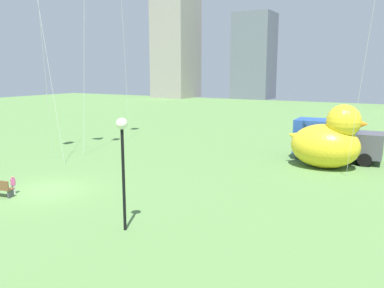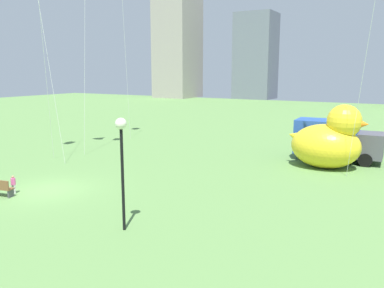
{
  "view_description": "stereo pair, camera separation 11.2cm",
  "coord_description": "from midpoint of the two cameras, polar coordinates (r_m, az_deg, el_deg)",
  "views": [
    {
      "loc": [
        16.61,
        -13.89,
        6.25
      ],
      "look_at": [
        5.87,
        5.29,
        2.19
      ],
      "focal_mm": 37.0,
      "sensor_mm": 36.0,
      "label": 1
    },
    {
      "loc": [
        16.71,
        -13.83,
        6.25
      ],
      "look_at": [
        5.87,
        5.29,
        2.19
      ],
      "focal_mm": 37.0,
      "sensor_mm": 36.0,
      "label": 2
    }
  ],
  "objects": [
    {
      "name": "ground_plane",
      "position": [
        22.55,
        -19.98,
        -6.28
      ],
      "size": [
        140.0,
        140.0,
        0.0
      ],
      "primitive_type": "plane",
      "color": "#5D8847"
    },
    {
      "name": "person_child",
      "position": [
        22.48,
        -24.22,
        -5.24
      ],
      "size": [
        0.23,
        0.23,
        0.96
      ],
      "color": "silver",
      "rests_on": "ground"
    },
    {
      "name": "giant_inflatable_duck",
      "position": [
        27.11,
        19.2,
        0.41
      ],
      "size": [
        5.08,
        3.26,
        4.21
      ],
      "color": "yellow",
      "rests_on": "ground"
    },
    {
      "name": "lamppost",
      "position": [
        15.44,
        -9.91,
        -0.33
      ],
      "size": [
        0.45,
        0.45,
        4.51
      ],
      "color": "black",
      "rests_on": "ground"
    },
    {
      "name": "box_truck",
      "position": [
        29.65,
        20.14,
        0.48
      ],
      "size": [
        5.9,
        2.55,
        2.85
      ],
      "color": "#264CA5",
      "rests_on": "ground"
    },
    {
      "name": "city_skyline",
      "position": [
        84.74,
        24.94,
        17.4
      ],
      "size": [
        81.69,
        15.06,
        41.26
      ],
      "color": "#9E938C",
      "rests_on": "ground"
    }
  ]
}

